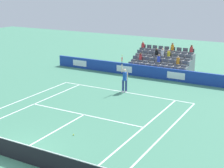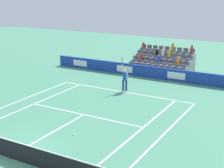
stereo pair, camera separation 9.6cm
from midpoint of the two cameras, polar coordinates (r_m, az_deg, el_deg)
The scene contains 14 objects.
ground_plane at distance 17.22m, azimuth -17.08°, elevation -11.68°, with size 80.00×80.00×0.00m, color #47896B.
line_baseline at distance 26.10m, azimuth 1.91°, elevation -1.34°, with size 10.97×0.10×0.01m, color white.
line_service at distance 21.65m, azimuth -4.84°, elevation -5.13°, with size 8.23×0.10×0.01m, color white.
line_centre_service at distance 19.30m, azimuth -10.21°, elevation -8.08°, with size 0.10×6.40×0.01m, color white.
line_singles_sideline_left at distance 23.76m, azimuth -13.74°, elevation -3.59°, with size 0.10×11.89×0.01m, color white.
line_singles_sideline_right at distance 19.40m, azimuth 4.61°, elevation -7.72°, with size 0.10×11.89×0.01m, color white.
line_doubles_sideline_left at distance 24.68m, azimuth -16.08°, elevation -3.02°, with size 0.10×11.89×0.01m, color white.
line_doubles_sideline_right at distance 18.93m, azimuth 8.41°, elevation -8.48°, with size 0.10×11.89×0.01m, color white.
line_centre_mark at distance 26.02m, azimuth 1.80°, elevation -1.39°, with size 0.10×0.20×0.01m, color white.
sponsor_barrier at distance 30.25m, azimuth 6.21°, elevation 2.03°, with size 19.73×0.22×1.03m.
tennis_net at distance 17.00m, azimuth -17.22°, elevation -10.21°, with size 11.97×0.10×1.07m.
tennis_player at distance 25.97m, azimuth 2.01°, elevation 0.84°, with size 0.54×0.41×2.85m.
stadium_stand at distance 32.87m, azimuth 8.26°, elevation 3.40°, with size 5.58×3.80×2.60m.
loose_tennis_ball at distance 18.83m, azimuth -6.61°, elevation -8.45°, with size 0.07×0.07×0.07m, color #D1E533.
Camera 1 is at (-11.39, 10.26, 7.82)m, focal length 54.60 mm.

